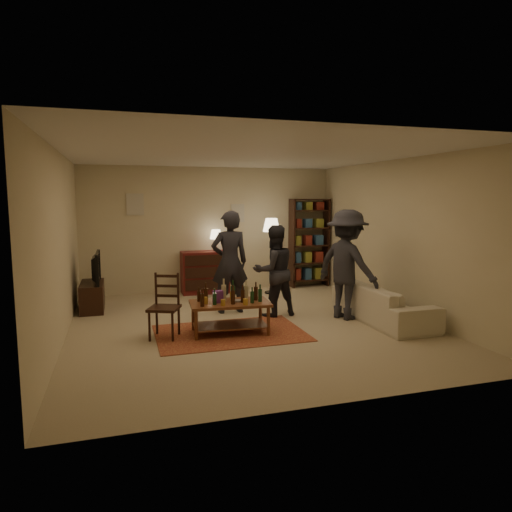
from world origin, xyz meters
name	(u,v)px	position (x,y,z in m)	size (l,w,h in m)	color
floor	(249,325)	(0.00, 0.00, 0.00)	(6.00, 6.00, 0.00)	#C6B793
room_shell	(181,208)	(-0.65, 2.98, 1.81)	(6.00, 6.00, 6.00)	beige
rug	(230,333)	(-0.40, -0.37, 0.01)	(2.20, 1.50, 0.01)	maroon
coffee_table	(230,306)	(-0.40, -0.37, 0.42)	(1.22, 0.73, 0.82)	brown
dining_chair	(165,303)	(-1.34, -0.27, 0.50)	(0.54, 0.54, 0.96)	#331711
tv_stand	(92,289)	(-2.44, 1.80, 0.38)	(0.40, 1.00, 1.06)	#331711
dresser	(205,271)	(-0.19, 2.71, 0.48)	(1.00, 0.50, 1.36)	maroon
bookshelf	(309,242)	(2.25, 2.78, 1.03)	(0.90, 0.34, 2.02)	#331711
floor_lamp	(271,230)	(1.15, 2.26, 1.36)	(0.36, 0.36, 1.61)	black
sofa	(383,303)	(2.20, -0.40, 0.30)	(2.08, 0.81, 0.61)	beige
person_left	(230,262)	(-0.09, 0.89, 0.91)	(0.66, 0.43, 1.81)	#222229
person_right	(274,271)	(0.58, 0.44, 0.79)	(0.76, 0.60, 1.57)	#25262D
person_by_sofa	(347,265)	(1.70, -0.07, 0.92)	(1.19, 0.68, 1.84)	#292A32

